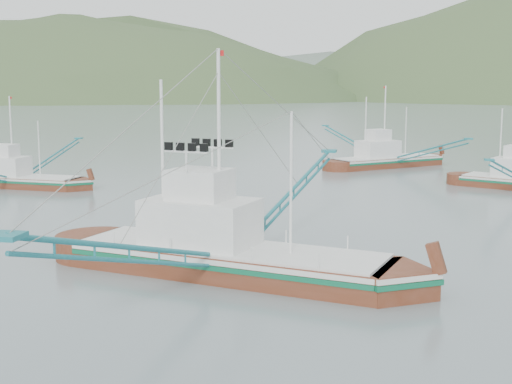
# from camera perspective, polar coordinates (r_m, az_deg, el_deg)

# --- Properties ---
(ground) EXTENTS (1200.00, 1200.00, 0.00)m
(ground) POSITION_cam_1_polar(r_m,az_deg,el_deg) (37.32, -1.71, -6.25)
(ground) COLOR slate
(ground) RESTS_ON ground
(main_boat) EXTENTS (17.21, 29.60, 12.20)m
(main_boat) POSITION_cam_1_polar(r_m,az_deg,el_deg) (36.00, -2.40, -3.09)
(main_boat) COLOR #5B2613
(main_boat) RESTS_ON ground
(bg_boat_far) EXTENTS (19.55, 21.34, 10.00)m
(bg_boat_far) POSITION_cam_1_polar(r_m,az_deg,el_deg) (83.26, 10.40, 3.46)
(bg_boat_far) COLOR #5B2613
(bg_boat_far) RESTS_ON ground
(bg_boat_left) EXTENTS (12.63, 22.33, 9.06)m
(bg_boat_left) POSITION_cam_1_polar(r_m,az_deg,el_deg) (69.96, -18.69, 1.46)
(bg_boat_left) COLOR #5B2613
(bg_boat_left) RESTS_ON ground
(headland_left) EXTENTS (448.00, 308.00, 210.00)m
(headland_left) POSITION_cam_1_polar(r_m,az_deg,el_deg) (437.63, -14.89, 7.25)
(headland_left) COLOR #3B532A
(headland_left) RESTS_ON ground
(ridge_distant) EXTENTS (960.00, 400.00, 240.00)m
(ridge_distant) POSITION_cam_1_polar(r_m,az_deg,el_deg) (595.69, 12.90, 7.66)
(ridge_distant) COLOR slate
(ridge_distant) RESTS_ON ground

